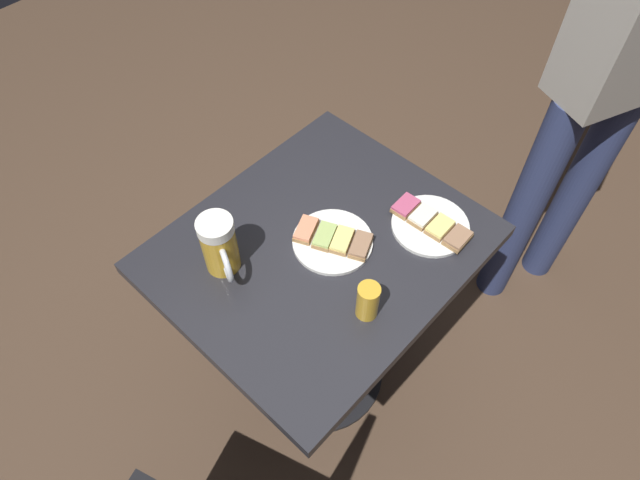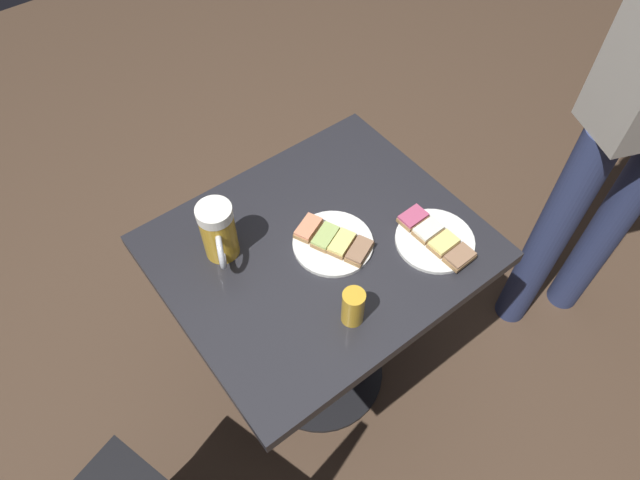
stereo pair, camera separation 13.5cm
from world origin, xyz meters
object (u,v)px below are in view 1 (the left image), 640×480
beer_glass_small (368,301)px  beer_mug (220,246)px  plate_far (431,224)px  patron_standing (618,69)px  plate_near (333,240)px

beer_glass_small → beer_mug: bearing=22.1°
plate_far → patron_standing: bearing=-101.5°
beer_mug → beer_glass_small: 0.36m
plate_near → plate_far: bearing=-125.6°
beer_glass_small → patron_standing: patron_standing is taller
beer_glass_small → patron_standing: bearing=-95.2°
plate_near → beer_mug: (0.14, 0.23, 0.07)m
plate_near → plate_far: 0.25m
beer_glass_small → plate_far: bearing=-82.2°
beer_mug → beer_glass_small: bearing=-157.9°
plate_far → patron_standing: 0.64m
beer_mug → beer_glass_small: (-0.33, -0.13, -0.03)m
plate_far → patron_standing: size_ratio=0.12×
plate_far → patron_standing: patron_standing is taller
plate_near → patron_standing: bearing=-108.5°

